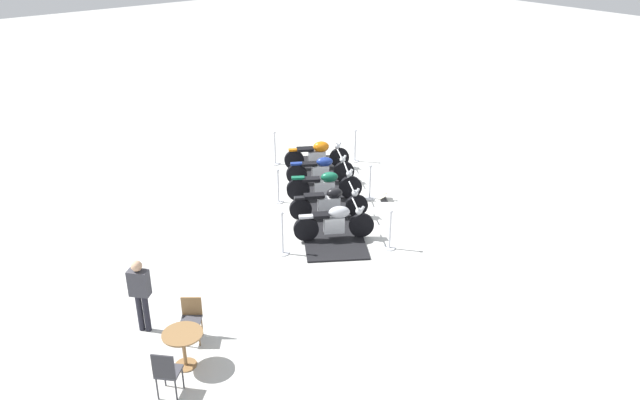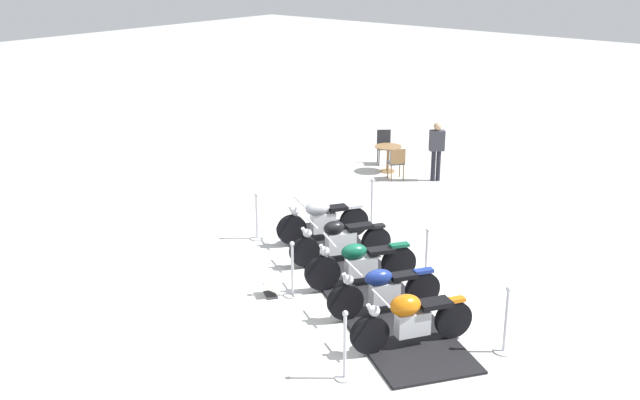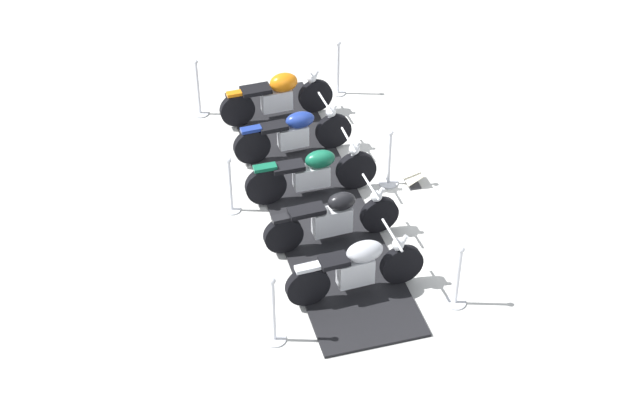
{
  "view_description": "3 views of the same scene",
  "coord_description": "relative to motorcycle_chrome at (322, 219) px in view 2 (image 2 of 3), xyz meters",
  "views": [
    {
      "loc": [
        12.85,
        -10.41,
        7.82
      ],
      "look_at": [
        0.87,
        -0.85,
        0.58
      ],
      "focal_mm": 35.2,
      "sensor_mm": 36.0,
      "label": 1
    },
    {
      "loc": [
        -7.91,
        10.67,
        6.2
      ],
      "look_at": [
        1.78,
        -0.93,
        1.1
      ],
      "focal_mm": 43.24,
      "sensor_mm": 36.0,
      "label": 2
    },
    {
      "loc": [
        8.17,
        -9.1,
        9.54
      ],
      "look_at": [
        0.95,
        -0.87,
        0.93
      ],
      "focal_mm": 52.88,
      "sensor_mm": 36.0,
      "label": 3
    }
  ],
  "objects": [
    {
      "name": "ground_plane",
      "position": [
        -2.02,
        1.28,
        -0.52
      ],
      "size": [
        80.0,
        80.0,
        0.0
      ],
      "primitive_type": "plane",
      "color": "silver"
    },
    {
      "name": "display_platform",
      "position": [
        -2.02,
        1.28,
        -0.49
      ],
      "size": [
        6.69,
        5.1,
        0.05
      ],
      "primitive_type": "cube",
      "rotation": [
        0.0,
        0.0,
        2.56
      ],
      "color": "black",
      "rests_on": "ground_plane"
    },
    {
      "name": "motorcycle_chrome",
      "position": [
        0.0,
        0.0,
        0.0
      ],
      "size": [
        1.17,
        1.86,
        0.95
      ],
      "rotation": [
        0.0,
        0.0,
        1.05
      ],
      "color": "black",
      "rests_on": "display_platform"
    },
    {
      "name": "motorcycle_black",
      "position": [
        -1.01,
        0.64,
        -0.04
      ],
      "size": [
        1.21,
        1.93,
        0.9
      ],
      "rotation": [
        0.0,
        0.0,
        1.04
      ],
      "color": "black",
      "rests_on": "display_platform"
    },
    {
      "name": "motorcycle_forest",
      "position": [
        -2.01,
        1.3,
        -0.03
      ],
      "size": [
        1.29,
        1.92,
        0.98
      ],
      "rotation": [
        0.0,
        0.0,
        1.0
      ],
      "color": "black",
      "rests_on": "display_platform"
    },
    {
      "name": "motorcycle_navy",
      "position": [
        -3.01,
        1.96,
        -0.03
      ],
      "size": [
        1.19,
        1.88,
        0.94
      ],
      "rotation": [
        0.0,
        0.0,
        1.05
      ],
      "color": "black",
      "rests_on": "display_platform"
    },
    {
      "name": "motorcycle_copper",
      "position": [
        -4.01,
        2.61,
        0.01
      ],
      "size": [
        1.16,
        1.89,
        0.93
      ],
      "rotation": [
        0.0,
        0.0,
        1.05
      ],
      "color": "black",
      "rests_on": "display_platform"
    },
    {
      "name": "stanchion_right_mid",
      "position": [
        -1.29,
        2.4,
        -0.17
      ],
      "size": [
        0.33,
        0.33,
        1.07
      ],
      "color": "silver",
      "rests_on": "ground_plane"
    },
    {
      "name": "stanchion_left_mid",
      "position": [
        -2.75,
        0.16,
        -0.14
      ],
      "size": [
        0.28,
        0.28,
        1.04
      ],
      "color": "silver",
      "rests_on": "ground_plane"
    },
    {
      "name": "stanchion_right_front",
      "position": [
        1.19,
        0.77,
        -0.16
      ],
      "size": [
        0.31,
        0.31,
        1.07
      ],
      "color": "silver",
      "rests_on": "ground_plane"
    },
    {
      "name": "stanchion_left_front",
      "position": [
        -0.26,
        -1.46,
        -0.13
      ],
      "size": [
        0.31,
        0.31,
        1.15
      ],
      "color": "silver",
      "rests_on": "ground_plane"
    },
    {
      "name": "stanchion_right_rear",
      "position": [
        -3.78,
        4.02,
        -0.11
      ],
      "size": [
        0.29,
        0.29,
        1.12
      ],
      "color": "silver",
      "rests_on": "ground_plane"
    },
    {
      "name": "stanchion_left_rear",
      "position": [
        -5.24,
        1.78,
        -0.14
      ],
      "size": [
        0.32,
        0.32,
        1.14
      ],
      "color": "silver",
      "rests_on": "ground_plane"
    },
    {
      "name": "info_placard",
      "position": [
        -0.99,
        2.66,
        -0.44
      ],
      "size": [
        0.42,
        0.4,
        0.23
      ],
      "rotation": [
        0.0,
        0.0,
        5.71
      ],
      "color": "#333338",
      "rests_on": "ground_plane"
    },
    {
      "name": "cafe_table",
      "position": [
        2.0,
        -5.31,
        0.04
      ],
      "size": [
        0.75,
        0.75,
        0.74
      ],
      "color": "olive",
      "rests_on": "ground_plane"
    },
    {
      "name": "cafe_chair_near_table",
      "position": [
        1.35,
        -4.8,
        0.0
      ],
      "size": [
        0.56,
        0.56,
        0.89
      ],
      "rotation": [
        0.0,
        0.0,
        -0.67
      ],
      "color": "olive",
      "rests_on": "ground_plane"
    },
    {
      "name": "cafe_chair_across_table",
      "position": [
        2.56,
        -5.91,
        0.05
      ],
      "size": [
        0.57,
        0.57,
        0.99
      ],
      "rotation": [
        0.0,
        0.0,
        2.32
      ],
      "color": "#2D2D33",
      "rests_on": "ground_plane"
    },
    {
      "name": "bystander_person",
      "position": [
        0.5,
        -5.43,
        0.45
      ],
      "size": [
        0.44,
        0.43,
        1.62
      ],
      "rotation": [
        0.0,
        0.0,
        2.3
      ],
      "color": "#23232D",
      "rests_on": "ground_plane"
    }
  ]
}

